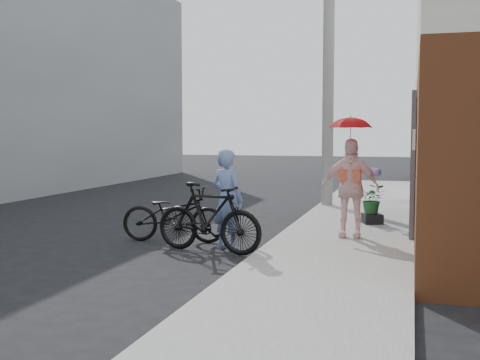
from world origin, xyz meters
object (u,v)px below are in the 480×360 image
at_px(utility_pole, 328,68).
at_px(officer, 227,200).
at_px(bike_right, 209,218).
at_px(planter, 372,219).
at_px(kimono_woman, 350,188).
at_px(bike_left, 174,214).

height_order(utility_pole, officer, utility_pole).
height_order(bike_right, planter, bike_right).
bearing_deg(utility_pole, kimono_woman, -77.44).
xyz_separation_m(bike_left, planter, (3.26, 2.36, -0.27)).
bearing_deg(bike_right, officer, -25.76).
distance_m(utility_pole, bike_left, 6.36).
xyz_separation_m(bike_left, bike_right, (0.89, -0.71, 0.07)).
height_order(kimono_woman, planter, kimono_woman).
xyz_separation_m(bike_left, kimono_woman, (2.98, 0.68, 0.48)).
xyz_separation_m(bike_right, planter, (2.37, 3.07, -0.35)).
bearing_deg(kimono_woman, bike_left, -167.02).
xyz_separation_m(officer, bike_right, (-0.22, -0.31, -0.27)).
bearing_deg(planter, officer, -127.91).
bearing_deg(kimono_woman, planter, 80.61).
bearing_deg(planter, bike_left, -144.15).
height_order(bike_left, kimono_woman, kimono_woman).
distance_m(bike_left, kimono_woman, 3.09).
height_order(utility_pole, bike_left, utility_pole).
xyz_separation_m(bike_right, kimono_woman, (2.09, 1.39, 0.41)).
bearing_deg(planter, bike_right, -127.70).
bearing_deg(kimono_woman, officer, -149.74).
distance_m(officer, planter, 3.56).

